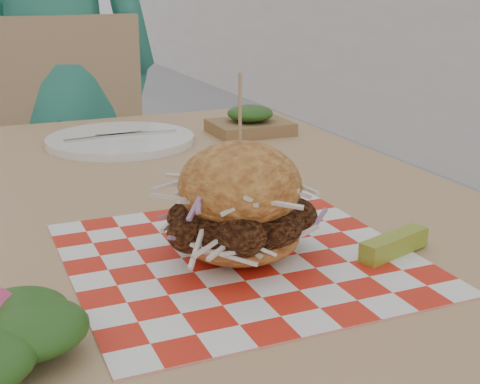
{
  "coord_description": "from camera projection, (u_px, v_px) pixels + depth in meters",
  "views": [
    {
      "loc": [
        -0.43,
        -0.92,
        1.04
      ],
      "look_at": [
        -0.17,
        -0.3,
        0.82
      ],
      "focal_mm": 50.0,
      "sensor_mm": 36.0,
      "label": 1
    }
  ],
  "objects": [
    {
      "name": "patio_chair",
      "position": [
        74.0,
        172.0,
        1.77
      ],
      "size": [
        0.45,
        0.46,
        0.95
      ],
      "rotation": [
        0.0,
        0.0,
        0.07
      ],
      "color": "tan",
      "rests_on": "ground"
    },
    {
      "name": "place_setting",
      "position": [
        121.0,
        140.0,
        1.23
      ],
      "size": [
        0.27,
        0.27,
        0.02
      ],
      "color": "white",
      "rests_on": "patio_table"
    },
    {
      "name": "pickle_spear",
      "position": [
        394.0,
        244.0,
        0.73
      ],
      "size": [
        0.1,
        0.05,
        0.02
      ],
      "primitive_type": "cube",
      "rotation": [
        0.0,
        0.0,
        0.31
      ],
      "color": "#ABAE32",
      "rests_on": "paper_liner"
    },
    {
      "name": "paper_liner",
      "position": [
        240.0,
        257.0,
        0.73
      ],
      "size": [
        0.36,
        0.36,
        0.0
      ],
      "primitive_type": "cube",
      "color": "red",
      "rests_on": "patio_table"
    },
    {
      "name": "patio_table",
      "position": [
        183.0,
        251.0,
        0.94
      ],
      "size": [
        0.8,
        1.2,
        0.75
      ],
      "color": "tan",
      "rests_on": "ground"
    },
    {
      "name": "kraft_tray",
      "position": [
        250.0,
        122.0,
        1.31
      ],
      "size": [
        0.15,
        0.12,
        0.06
      ],
      "color": "olive",
      "rests_on": "patio_table"
    },
    {
      "name": "sandwich",
      "position": [
        240.0,
        208.0,
        0.71
      ],
      "size": [
        0.17,
        0.17,
        0.2
      ],
      "color": "#CB8639",
      "rests_on": "paper_liner"
    },
    {
      "name": "diner",
      "position": [
        54.0,
        65.0,
        1.86
      ],
      "size": [
        0.64,
        0.47,
        1.62
      ],
      "primitive_type": "imported",
      "rotation": [
        0.0,
        0.0,
        2.99
      ],
      "color": "#2F8973",
      "rests_on": "ground"
    }
  ]
}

